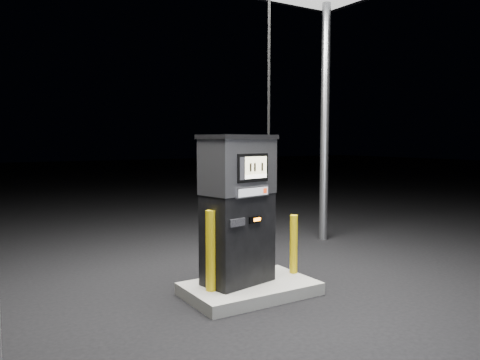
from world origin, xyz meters
TOP-DOWN VIEW (x-y plane):
  - ground at (0.00, 0.00)m, footprint 80.00×80.00m
  - pump_island at (0.00, 0.00)m, footprint 1.60×1.00m
  - fuel_dispenser at (-0.12, 0.09)m, footprint 1.06×0.72m
  - bollard_left at (-0.55, -0.01)m, footprint 0.16×0.16m
  - bollard_right at (0.74, 0.06)m, footprint 0.14×0.14m

SIDE VIEW (x-z plane):
  - ground at x=0.00m, z-range 0.00..0.00m
  - pump_island at x=0.00m, z-range 0.00..0.15m
  - bollard_right at x=0.74m, z-range 0.15..0.93m
  - bollard_left at x=-0.55m, z-range 0.15..1.11m
  - fuel_dispenser at x=-0.12m, z-range -0.82..3.01m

